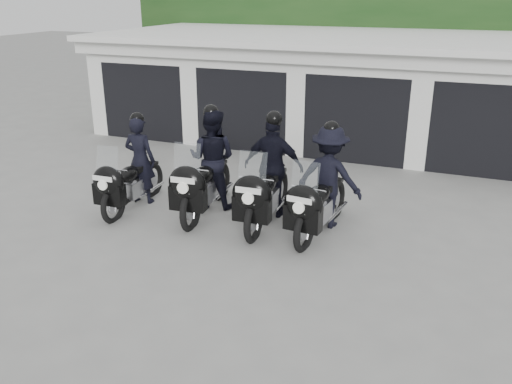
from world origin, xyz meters
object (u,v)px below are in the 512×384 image
at_px(police_bike_c, 270,175).
at_px(police_bike_d, 325,184).
at_px(police_bike_a, 133,171).
at_px(police_bike_b, 209,166).

distance_m(police_bike_c, police_bike_d, 1.08).
relative_size(police_bike_a, police_bike_d, 0.95).
xyz_separation_m(police_bike_b, police_bike_c, (1.31, -0.02, -0.00)).
distance_m(police_bike_b, police_bike_c, 1.31).
xyz_separation_m(police_bike_a, police_bike_b, (1.48, 0.44, 0.14)).
xyz_separation_m(police_bike_a, police_bike_c, (2.79, 0.42, 0.13)).
relative_size(police_bike_b, police_bike_c, 1.01).
bearing_deg(police_bike_a, police_bike_c, 6.61).
distance_m(police_bike_a, police_bike_d, 3.89).
relative_size(police_bike_a, police_bike_b, 0.90).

